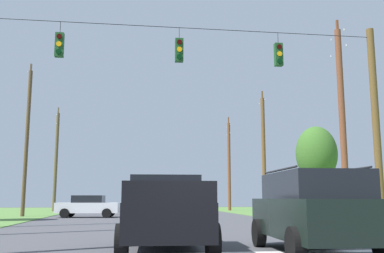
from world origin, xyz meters
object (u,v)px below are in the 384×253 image
overhead_signal_span (174,112)px  pickup_truck (165,213)px  distant_car_crossing_white (88,206)px  suv_black (313,210)px  utility_pole_near_left (229,164)px  utility_pole_distant_left (56,160)px  utility_pole_far_right (264,154)px  tree_roadside_far_right (316,154)px  utility_pole_mid_right (342,120)px  utility_pole_distant_right (27,140)px

overhead_signal_span → pickup_truck: bearing=-97.9°
pickup_truck → distant_car_crossing_white: 20.66m
overhead_signal_span → suv_black: bearing=-64.7°
overhead_signal_span → pickup_truck: size_ratio=3.10×
overhead_signal_span → utility_pole_near_left: size_ratio=1.68×
pickup_truck → utility_pole_distant_left: bearing=103.9°
utility_pole_distant_left → utility_pole_far_right: bearing=-33.5°
suv_black → utility_pole_far_right: bearing=75.8°
suv_black → distant_car_crossing_white: (-7.43, 21.50, -0.27)m
overhead_signal_span → tree_roadside_far_right: overhead_signal_span is taller
utility_pole_far_right → tree_roadside_far_right: utility_pole_far_right is taller
utility_pole_mid_right → utility_pole_near_left: (-0.33, 25.63, -0.40)m
utility_pole_far_right → utility_pole_near_left: 12.62m
pickup_truck → suv_black: 3.78m
overhead_signal_span → distant_car_crossing_white: (-4.53, 15.38, -3.85)m
distant_car_crossing_white → tree_roadside_far_right: tree_roadside_far_right is taller
overhead_signal_span → utility_pole_near_left: bearing=73.7°
pickup_truck → utility_pole_far_right: (9.57, 22.45, 3.87)m
utility_pole_distant_right → overhead_signal_span: bearing=-61.5°
pickup_truck → utility_pole_near_left: bearing=74.8°
utility_pole_distant_right → utility_pole_distant_left: bearing=89.3°
tree_roadside_far_right → utility_pole_distant_right: bearing=163.1°
utility_pole_far_right → tree_roadside_far_right: 6.63m
pickup_truck → tree_roadside_far_right: bearing=55.0°
utility_pole_distant_left → utility_pole_near_left: bearing=2.2°
pickup_truck → utility_pole_near_left: (9.52, 35.07, 3.98)m
pickup_truck → overhead_signal_span: bearing=82.1°
utility_pole_far_right → utility_pole_distant_left: size_ratio=0.95×
utility_pole_mid_right → distant_car_crossing_white: bearing=141.6°
pickup_truck → utility_pole_distant_left: utility_pole_distant_left is taller
utility_pole_distant_right → pickup_truck: bearing=-68.6°
utility_pole_near_left → utility_pole_distant_right: bearing=-144.5°
overhead_signal_span → pickup_truck: overhead_signal_span is taller
distant_car_crossing_white → tree_roadside_far_right: 16.04m
utility_pole_near_left → utility_pole_distant_left: bearing=-177.8°
pickup_truck → utility_pole_far_right: 24.71m
overhead_signal_span → utility_pole_mid_right: utility_pole_mid_right is taller
distant_car_crossing_white → utility_pole_far_right: (13.42, 2.16, 4.05)m
distant_car_crossing_white → utility_pole_distant_left: utility_pole_distant_left is taller
utility_pole_far_right → utility_pole_distant_right: bearing=-178.9°
utility_pole_distant_right → utility_pole_far_right: bearing=1.1°
distant_car_crossing_white → utility_pole_near_left: bearing=47.9°
overhead_signal_span → tree_roadside_far_right: (10.56, 11.14, -0.41)m
utility_pole_near_left → tree_roadside_far_right: (1.71, -19.01, -0.72)m
utility_pole_near_left → distant_car_crossing_white: bearing=-132.1°
suv_black → tree_roadside_far_right: size_ratio=0.81×
utility_pole_distant_left → utility_pole_mid_right: bearing=-53.6°
pickup_truck → distant_car_crossing_white: size_ratio=1.23×
utility_pole_mid_right → utility_pole_far_right: (-0.28, 13.01, -0.51)m
overhead_signal_span → utility_pole_distant_right: 19.58m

